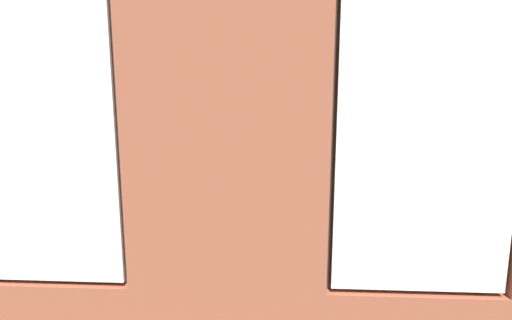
{
  "coord_description": "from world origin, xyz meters",
  "views": [
    {
      "loc": [
        -0.33,
        5.33,
        1.96
      ],
      "look_at": [
        -0.04,
        0.4,
        0.97
      ],
      "focal_mm": 32.0,
      "sensor_mm": 36.0,
      "label": 1
    }
  ],
  "objects_px": {
    "papasan_chair": "(272,165)",
    "media_console": "(23,213)",
    "cup_ceramic": "(295,187)",
    "potted_plant_foreground_right": "(116,148)",
    "potted_plant_near_tv": "(17,184)",
    "couch_left": "(473,222)",
    "potted_plant_beside_window_right": "(59,219)",
    "remote_silver": "(274,195)",
    "potted_plant_between_couches": "(371,212)",
    "table_plant_small": "(266,183)",
    "coffee_table": "(266,197)",
    "potted_plant_by_left_couch": "(401,186)",
    "tv_flatscreen": "(17,159)",
    "couch_by_window": "(200,282)"
  },
  "relations": [
    {
      "from": "potted_plant_by_left_couch",
      "to": "couch_left",
      "type": "bearing_deg",
      "value": 104.93
    },
    {
      "from": "potted_plant_by_left_couch",
      "to": "remote_silver",
      "type": "bearing_deg",
      "value": 26.83
    },
    {
      "from": "potted_plant_foreground_right",
      "to": "cup_ceramic",
      "type": "bearing_deg",
      "value": 149.99
    },
    {
      "from": "table_plant_small",
      "to": "potted_plant_beside_window_right",
      "type": "relative_size",
      "value": 0.17
    },
    {
      "from": "remote_silver",
      "to": "potted_plant_foreground_right",
      "type": "xyz_separation_m",
      "value": [
        2.69,
        -1.96,
        0.22
      ]
    },
    {
      "from": "potted_plant_between_couches",
      "to": "couch_left",
      "type": "bearing_deg",
      "value": -132.63
    },
    {
      "from": "coffee_table",
      "to": "remote_silver",
      "type": "relative_size",
      "value": 7.82
    },
    {
      "from": "remote_silver",
      "to": "cup_ceramic",
      "type": "bearing_deg",
      "value": -91.05
    },
    {
      "from": "couch_left",
      "to": "table_plant_small",
      "type": "relative_size",
      "value": 8.45
    },
    {
      "from": "couch_by_window",
      "to": "potted_plant_by_left_couch",
      "type": "distance_m",
      "value": 3.84
    },
    {
      "from": "coffee_table",
      "to": "potted_plant_by_left_couch",
      "type": "height_order",
      "value": "potted_plant_by_left_couch"
    },
    {
      "from": "couch_left",
      "to": "couch_by_window",
      "type": "bearing_deg",
      "value": -57.72
    },
    {
      "from": "cup_ceramic",
      "to": "media_console",
      "type": "relative_size",
      "value": 0.1
    },
    {
      "from": "potted_plant_between_couches",
      "to": "table_plant_small",
      "type": "bearing_deg",
      "value": -69.02
    },
    {
      "from": "couch_by_window",
      "to": "potted_plant_beside_window_right",
      "type": "distance_m",
      "value": 1.16
    },
    {
      "from": "couch_left",
      "to": "remote_silver",
      "type": "distance_m",
      "value": 2.25
    },
    {
      "from": "couch_by_window",
      "to": "cup_ceramic",
      "type": "relative_size",
      "value": 18.07
    },
    {
      "from": "potted_plant_near_tv",
      "to": "table_plant_small",
      "type": "bearing_deg",
      "value": -148.76
    },
    {
      "from": "papasan_chair",
      "to": "potted_plant_foreground_right",
      "type": "bearing_deg",
      "value": -4.37
    },
    {
      "from": "potted_plant_beside_window_right",
      "to": "tv_flatscreen",
      "type": "bearing_deg",
      "value": -52.88
    },
    {
      "from": "potted_plant_by_left_couch",
      "to": "potted_plant_beside_window_right",
      "type": "bearing_deg",
      "value": 43.62
    },
    {
      "from": "remote_silver",
      "to": "media_console",
      "type": "distance_m",
      "value": 3.02
    },
    {
      "from": "media_console",
      "to": "potted_plant_foreground_right",
      "type": "xyz_separation_m",
      "value": [
        -0.3,
        -2.36,
        0.38
      ]
    },
    {
      "from": "media_console",
      "to": "tv_flatscreen",
      "type": "xyz_separation_m",
      "value": [
        0.0,
        -0.0,
        0.65
      ]
    },
    {
      "from": "coffee_table",
      "to": "table_plant_small",
      "type": "bearing_deg",
      "value": 0.0
    },
    {
      "from": "couch_left",
      "to": "tv_flatscreen",
      "type": "xyz_separation_m",
      "value": [
        5.15,
        -0.21,
        0.59
      ]
    },
    {
      "from": "media_console",
      "to": "papasan_chair",
      "type": "bearing_deg",
      "value": -143.55
    },
    {
      "from": "papasan_chair",
      "to": "potted_plant_by_left_couch",
      "type": "relative_size",
      "value": 2.0
    },
    {
      "from": "couch_left",
      "to": "table_plant_small",
      "type": "distance_m",
      "value": 2.39
    },
    {
      "from": "cup_ceramic",
      "to": "media_console",
      "type": "bearing_deg",
      "value": 11.29
    },
    {
      "from": "tv_flatscreen",
      "to": "potted_plant_between_couches",
      "type": "bearing_deg",
      "value": 155.19
    },
    {
      "from": "papasan_chair",
      "to": "media_console",
      "type": "bearing_deg",
      "value": 36.45
    },
    {
      "from": "media_console",
      "to": "potted_plant_beside_window_right",
      "type": "xyz_separation_m",
      "value": [
        -1.42,
        1.88,
        0.58
      ]
    },
    {
      "from": "cup_ceramic",
      "to": "tv_flatscreen",
      "type": "relative_size",
      "value": 0.08
    },
    {
      "from": "remote_silver",
      "to": "potted_plant_between_couches",
      "type": "xyz_separation_m",
      "value": [
        -0.76,
        2.13,
        0.48
      ]
    },
    {
      "from": "table_plant_small",
      "to": "remote_silver",
      "type": "distance_m",
      "value": 0.2
    },
    {
      "from": "couch_by_window",
      "to": "potted_plant_by_left_couch",
      "type": "height_order",
      "value": "couch_by_window"
    },
    {
      "from": "potted_plant_foreground_right",
      "to": "potted_plant_near_tv",
      "type": "bearing_deg",
      "value": 94.18
    },
    {
      "from": "couch_left",
      "to": "potted_plant_beside_window_right",
      "type": "height_order",
      "value": "potted_plant_beside_window_right"
    },
    {
      "from": "couch_left",
      "to": "tv_flatscreen",
      "type": "bearing_deg",
      "value": -90.39
    },
    {
      "from": "table_plant_small",
      "to": "tv_flatscreen",
      "type": "bearing_deg",
      "value": 10.08
    },
    {
      "from": "potted_plant_beside_window_right",
      "to": "couch_left",
      "type": "bearing_deg",
      "value": -155.83
    },
    {
      "from": "potted_plant_foreground_right",
      "to": "potted_plant_beside_window_right",
      "type": "height_order",
      "value": "potted_plant_beside_window_right"
    },
    {
      "from": "potted_plant_beside_window_right",
      "to": "potted_plant_near_tv",
      "type": "xyz_separation_m",
      "value": [
        0.89,
        -0.97,
        0.01
      ]
    },
    {
      "from": "couch_by_window",
      "to": "media_console",
      "type": "xyz_separation_m",
      "value": [
        2.46,
        -1.78,
        -0.06
      ]
    },
    {
      "from": "potted_plant_between_couches",
      "to": "potted_plant_by_left_couch",
      "type": "bearing_deg",
      "value": -108.36
    },
    {
      "from": "remote_silver",
      "to": "papasan_chair",
      "type": "height_order",
      "value": "papasan_chair"
    },
    {
      "from": "coffee_table",
      "to": "potted_plant_foreground_right",
      "type": "xyz_separation_m",
      "value": [
        2.59,
        -1.84,
        0.28
      ]
    },
    {
      "from": "cup_ceramic",
      "to": "media_console",
      "type": "distance_m",
      "value": 3.32
    },
    {
      "from": "papasan_chair",
      "to": "potted_plant_foreground_right",
      "type": "xyz_separation_m",
      "value": [
        2.63,
        -0.2,
        0.21
      ]
    }
  ]
}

